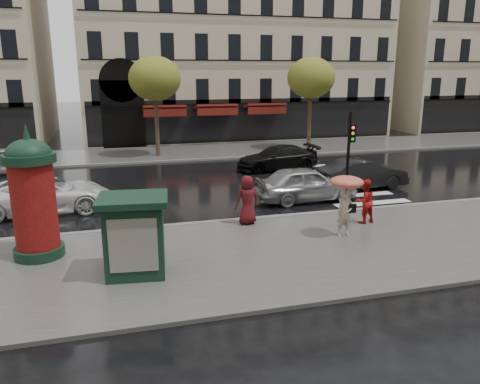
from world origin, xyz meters
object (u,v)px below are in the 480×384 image
object	(u,v)px
woman_umbrella	(346,195)
morris_column	(33,195)
man_burgundy	(247,200)
car_darkgrey	(362,174)
car_far_silver	(5,160)
car_white	(46,195)
car_black	(277,158)
newsstand	(135,235)
woman_red	(365,201)
traffic_light	(349,153)
car_silver	(306,184)

from	to	relation	value
woman_umbrella	morris_column	xyz separation A→B (m)	(-9.96, 0.82, 0.53)
man_burgundy	morris_column	bearing A→B (deg)	4.50
car_darkgrey	car_far_silver	distance (m)	19.69
woman_umbrella	car_white	size ratio (longest dim) A/B	0.41
car_darkgrey	car_black	world-z (taller)	car_darkgrey
car_darkgrey	car_black	size ratio (longest dim) A/B	0.92
morris_column	car_darkgrey	xyz separation A→B (m)	(14.26, 5.53, -1.35)
newsstand	car_darkgrey	world-z (taller)	newsstand
woman_red	newsstand	distance (m)	8.88
woman_umbrella	woman_red	bearing A→B (deg)	38.71
traffic_light	newsstand	distance (m)	9.42
newsstand	car_black	xyz separation A→B (m)	(8.92, 13.05, -0.58)
man_burgundy	traffic_light	xyz separation A→B (m)	(4.27, 0.32, 1.53)
car_silver	car_black	distance (m)	6.89
woman_red	car_black	size ratio (longest dim) A/B	0.34
woman_umbrella	morris_column	bearing A→B (deg)	175.30
car_darkgrey	car_white	xyz separation A→B (m)	(-14.65, -0.12, -0.01)
woman_umbrella	car_silver	bearing A→B (deg)	82.22
man_burgundy	car_silver	distance (m)	4.52
man_burgundy	woman_umbrella	bearing A→B (deg)	136.65
man_burgundy	car_far_silver	world-z (taller)	man_burgundy
woman_red	man_burgundy	distance (m)	4.40
car_silver	woman_umbrella	bearing A→B (deg)	169.53
woman_umbrella	man_burgundy	bearing A→B (deg)	142.95
woman_umbrella	traffic_light	distance (m)	3.03
woman_red	car_silver	bearing A→B (deg)	-88.83
traffic_light	car_black	bearing A→B (deg)	87.61
traffic_light	car_far_silver	world-z (taller)	traffic_light
woman_umbrella	car_white	world-z (taller)	woman_umbrella
car_silver	car_white	xyz separation A→B (m)	(-11.03, 1.28, -0.05)
car_black	newsstand	bearing A→B (deg)	-37.95
car_far_silver	woman_umbrella	bearing A→B (deg)	38.52
traffic_light	car_darkgrey	size ratio (longest dim) A/B	0.90
woman_red	newsstand	world-z (taller)	newsstand
car_darkgrey	car_white	bearing A→B (deg)	87.31
car_far_silver	man_burgundy	bearing A→B (deg)	36.24
car_darkgrey	car_white	size ratio (longest dim) A/B	0.85
morris_column	traffic_light	bearing A→B (deg)	8.39
traffic_light	car_white	bearing A→B (deg)	162.37
newsstand	car_darkgrey	distance (m)	13.77
woman_red	car_silver	size ratio (longest dim) A/B	0.36
morris_column	car_silver	distance (m)	11.49
car_white	woman_red	bearing A→B (deg)	-117.79
woman_umbrella	car_far_silver	world-z (taller)	woman_umbrella
man_burgundy	morris_column	xyz separation A→B (m)	(-7.09, -1.35, 1.05)
car_white	car_darkgrey	bearing A→B (deg)	-93.81
woman_umbrella	traffic_light	bearing A→B (deg)	60.89
man_burgundy	newsstand	size ratio (longest dim) A/B	0.81
woman_red	car_white	distance (m)	12.82
newsstand	woman_red	bearing A→B (deg)	15.80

